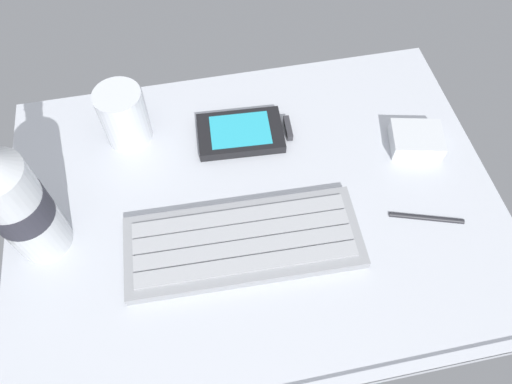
# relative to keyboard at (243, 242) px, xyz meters

# --- Properties ---
(ground_plane) EXTENTS (0.64, 0.48, 0.03)m
(ground_plane) POSITION_rel_keyboard_xyz_m (0.03, 0.05, -0.02)
(ground_plane) COLOR silver
(keyboard) EXTENTS (0.29, 0.12, 0.02)m
(keyboard) POSITION_rel_keyboard_xyz_m (0.00, 0.00, 0.00)
(keyboard) COLOR #93969B
(keyboard) RESTS_ON ground_plane
(handheld_device) EXTENTS (0.13, 0.08, 0.02)m
(handheld_device) POSITION_rel_keyboard_xyz_m (0.03, 0.17, -0.00)
(handheld_device) COLOR black
(handheld_device) RESTS_ON ground_plane
(juice_cup) EXTENTS (0.06, 0.06, 0.09)m
(juice_cup) POSITION_rel_keyboard_xyz_m (-0.13, 0.20, 0.03)
(juice_cup) COLOR silver
(juice_cup) RESTS_ON ground_plane
(water_bottle) EXTENTS (0.07, 0.07, 0.21)m
(water_bottle) POSITION_rel_keyboard_xyz_m (-0.24, 0.06, 0.08)
(water_bottle) COLOR silver
(water_bottle) RESTS_ON ground_plane
(charger_block) EXTENTS (0.08, 0.07, 0.02)m
(charger_block) POSITION_rel_keyboard_xyz_m (0.27, 0.11, 0.00)
(charger_block) COLOR silver
(charger_block) RESTS_ON ground_plane
(stylus_pen) EXTENTS (0.09, 0.04, 0.01)m
(stylus_pen) POSITION_rel_keyboard_xyz_m (0.24, -0.01, -0.00)
(stylus_pen) COLOR #26262B
(stylus_pen) RESTS_ON ground_plane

